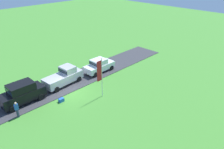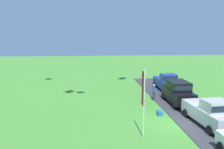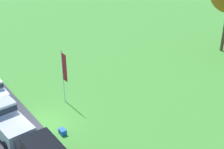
# 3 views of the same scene
# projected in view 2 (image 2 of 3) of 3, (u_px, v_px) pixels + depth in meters

# --- Properties ---
(ground_plane) EXTENTS (120.00, 120.00, 0.00)m
(ground_plane) POSITION_uv_depth(u_px,v_px,m) (175.00, 124.00, 16.82)
(ground_plane) COLOR #478E33
(pavement_strip) EXTENTS (36.00, 4.40, 0.06)m
(pavement_strip) POSITION_uv_depth(u_px,v_px,m) (204.00, 122.00, 17.01)
(pavement_strip) COLOR #38383D
(pavement_strip) RESTS_ON ground
(car_pickup_far_end) EXTENTS (5.12, 2.32, 2.14)m
(car_pickup_far_end) POSITION_uv_depth(u_px,v_px,m) (210.00, 112.00, 16.18)
(car_pickup_far_end) COLOR #B7B7BC
(car_pickup_far_end) RESTS_ON ground
(car_suv_mid_row) EXTENTS (4.61, 2.06, 2.28)m
(car_suv_mid_row) POSITION_uv_depth(u_px,v_px,m) (178.00, 91.00, 21.52)
(car_suv_mid_row) COLOR black
(car_suv_mid_row) RESTS_ON ground
(car_pickup_by_flagpole) EXTENTS (5.02, 2.09, 2.14)m
(car_pickup_by_flagpole) POSITION_uv_depth(u_px,v_px,m) (167.00, 82.00, 26.95)
(car_pickup_by_flagpole) COLOR #1E389E
(car_pickup_by_flagpole) RESTS_ON ground
(person_on_lawn) EXTENTS (0.36, 0.24, 1.71)m
(person_on_lawn) POSITION_uv_depth(u_px,v_px,m) (154.00, 92.00, 22.92)
(person_on_lawn) COLOR #2D334C
(person_on_lawn) RESTS_ON ground
(flag_banner) EXTENTS (0.71, 0.08, 4.65)m
(flag_banner) POSITION_uv_depth(u_px,v_px,m) (143.00, 94.00, 14.30)
(flag_banner) COLOR silver
(flag_banner) RESTS_ON ground
(cooler_box) EXTENTS (0.56, 0.40, 0.40)m
(cooler_box) POSITION_uv_depth(u_px,v_px,m) (160.00, 113.00, 18.59)
(cooler_box) COLOR blue
(cooler_box) RESTS_ON ground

